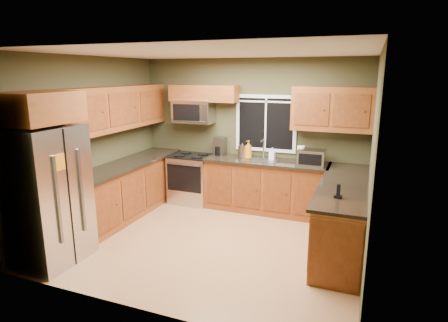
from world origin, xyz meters
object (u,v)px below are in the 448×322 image
Objects in this scene: refrigerator at (48,196)px; microwave at (194,112)px; soap_bottle_b at (272,154)px; toaster_oven at (311,158)px; paper_towel_roll at (301,154)px; soap_bottle_c at (248,151)px; range at (192,178)px; kettle at (242,151)px; soap_bottle_a at (248,150)px; cordless_phone at (338,194)px; coffee_maker at (220,147)px.

microwave is at bearing 76.66° from refrigerator.
microwave is 3.64× the size of soap_bottle_b.
soap_bottle_b is (-0.71, 0.19, -0.03)m from toaster_oven.
paper_towel_roll is 1.73× the size of soap_bottle_c.
soap_bottle_c is at bearing 166.00° from toaster_oven.
microwave is 1.74× the size of toaster_oven.
soap_bottle_b reaches higher than range.
kettle is at bearing -4.55° from microwave.
range is at bearing -176.76° from kettle.
soap_bottle_a is at bearing 174.36° from toaster_oven.
range is at bearing -89.98° from microwave.
toaster_oven is at bearing -5.64° from soap_bottle_a.
refrigerator reaches higher than paper_towel_roll.
paper_towel_roll is 1.85m from cordless_phone.
refrigerator reaches higher than toaster_oven.
soap_bottle_a is 1.84× the size of cordless_phone.
kettle is at bearing 59.14° from refrigerator.
cordless_phone is at bearing -32.14° from microwave.
refrigerator is 2.89m from range.
range is at bearing 178.29° from toaster_oven.
soap_bottle_c is (-0.99, 0.17, -0.05)m from paper_towel_roll.
refrigerator reaches higher than soap_bottle_c.
cordless_phone is (0.56, -1.56, -0.08)m from toaster_oven.
soap_bottle_c is (-1.19, 0.30, -0.04)m from toaster_oven.
refrigerator is at bearing -161.83° from cordless_phone.
coffee_maker is 0.62m from soap_bottle_a.
coffee_maker is 1.72× the size of soap_bottle_c.
coffee_maker is at bearing 168.75° from soap_bottle_a.
range is 2.32m from toaster_oven.
microwave is at bearing 174.83° from toaster_oven.
soap_bottle_c is at bearing 5.13° from microwave.
cordless_phone is (1.27, -1.75, -0.05)m from soap_bottle_b.
soap_bottle_a reaches higher than kettle.
refrigerator reaches higher than cordless_phone.
toaster_oven is 1.13m from soap_bottle_a.
soap_bottle_a is at bearing 57.33° from refrigerator.
coffee_maker reaches higher than kettle.
toaster_oven is at bearing -14.00° from soap_bottle_c.
soap_bottle_a is (0.60, -0.12, 0.01)m from coffee_maker.
refrigerator reaches higher than range.
microwave is 2.36× the size of coffee_maker.
soap_bottle_c reaches higher than range.
paper_towel_roll reaches higher than soap_bottle_b.
paper_towel_roll is at bearing 114.26° from cordless_phone.
microwave is 3.39m from cordless_phone.
coffee_maker reaches higher than range.
range is 5.30× the size of cordless_phone.
range is (0.69, 2.77, -0.43)m from refrigerator.
soap_bottle_b is at bearing 172.79° from paper_towel_roll.
microwave is 1.20m from kettle.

